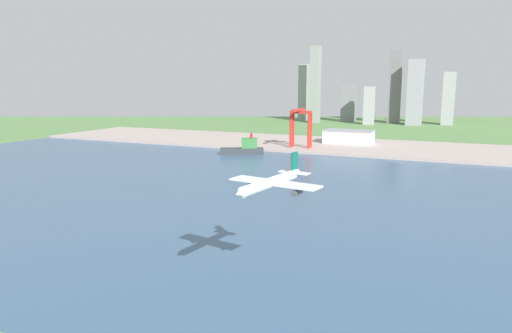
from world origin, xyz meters
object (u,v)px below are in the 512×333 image
container_barge (244,149)px  port_crane_red (300,120)px  airplane_landing (272,182)px  warehouse_main (349,137)px

container_barge → port_crane_red: (41.29, 53.59, 26.24)m
airplane_landing → container_barge: bearing=117.0°
container_barge → port_crane_red: size_ratio=1.03×
port_crane_red → airplane_landing: bearing=-73.0°
port_crane_red → warehouse_main: 73.91m
airplane_landing → container_barge: 320.19m
airplane_landing → container_barge: size_ratio=0.84×
airplane_landing → port_crane_red: size_ratio=0.87×
airplane_landing → port_crane_red: (-103.21, 337.26, -7.97)m
airplane_landing → warehouse_main: (-63.70, 395.67, -30.13)m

